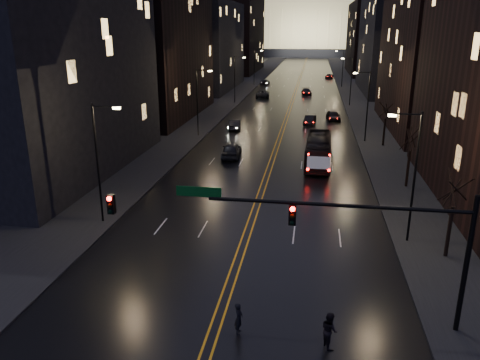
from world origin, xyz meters
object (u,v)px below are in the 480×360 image
at_px(oncoming_car_a, 231,150).
at_px(pedestrian_b, 329,330).
at_px(oncoming_car_b, 235,125).
at_px(traffic_signal, 344,228).
at_px(receding_car_a, 310,120).
at_px(bus, 318,150).
at_px(pedestrian_a, 239,318).

relative_size(oncoming_car_a, pedestrian_b, 2.83).
height_order(oncoming_car_b, pedestrian_b, pedestrian_b).
bearing_deg(pedestrian_b, oncoming_car_b, -9.76).
bearing_deg(traffic_signal, oncoming_car_a, 109.48).
height_order(oncoming_car_a, receding_car_a, oncoming_car_a).
xyz_separation_m(bus, pedestrian_b, (0.44, -30.83, -0.62)).
bearing_deg(oncoming_car_b, receding_car_a, -159.84).
bearing_deg(receding_car_a, bus, -79.35).
bearing_deg(receding_car_a, pedestrian_b, -80.70).
distance_m(oncoming_car_b, pedestrian_b, 48.69).
bearing_deg(traffic_signal, pedestrian_a, -160.66).
xyz_separation_m(oncoming_car_a, receding_car_a, (8.51, 20.70, -0.16)).
height_order(oncoming_car_a, pedestrian_a, oncoming_car_a).
xyz_separation_m(bus, oncoming_car_b, (-11.81, 16.29, -0.75)).
bearing_deg(receding_car_a, traffic_signal, -80.10).
height_order(traffic_signal, oncoming_car_a, traffic_signal).
height_order(bus, pedestrian_b, bus).
bearing_deg(oncoming_car_a, pedestrian_a, 96.83).
xyz_separation_m(pedestrian_a, pedestrian_b, (4.24, -0.34, 0.08)).
relative_size(traffic_signal, pedestrian_a, 10.76).
relative_size(oncoming_car_b, pedestrian_a, 2.82).
relative_size(receding_car_a, pedestrian_b, 2.37).
bearing_deg(oncoming_car_a, pedestrian_b, 103.85).
distance_m(receding_car_a, pedestrian_b, 52.70).
bearing_deg(pedestrian_a, oncoming_car_a, 15.76).
height_order(receding_car_a, pedestrian_a, pedestrian_a).
relative_size(traffic_signal, pedestrian_b, 9.81).
height_order(bus, oncoming_car_a, bus).
distance_m(traffic_signal, oncoming_car_a, 32.09).
bearing_deg(pedestrian_a, receding_car_a, 2.34).
xyz_separation_m(traffic_signal, pedestrian_b, (-0.47, -2.00, -4.22)).
height_order(traffic_signal, pedestrian_b, traffic_signal).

